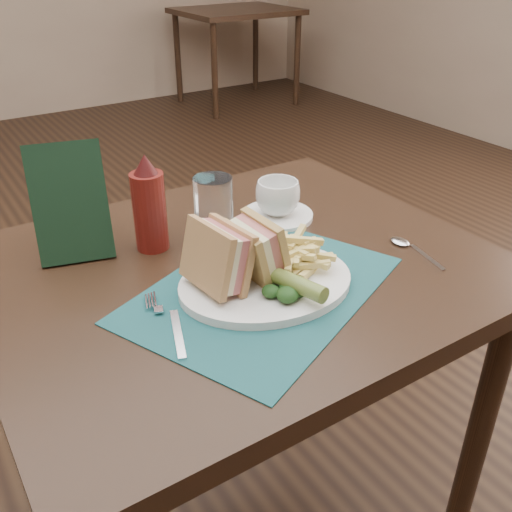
{
  "coord_description": "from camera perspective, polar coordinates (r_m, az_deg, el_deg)",
  "views": [
    {
      "loc": [
        -0.46,
        -1.28,
        1.27
      ],
      "look_at": [
        -0.01,
        -0.57,
        0.8
      ],
      "focal_mm": 40.0,
      "sensor_mm": 36.0,
      "label": 1
    }
  ],
  "objects": [
    {
      "name": "sandwich_half_b",
      "position": [
        0.93,
        -0.99,
        0.44
      ],
      "size": [
        0.08,
        0.11,
        0.11
      ],
      "primitive_type": null,
      "rotation": [
        0.0,
        -0.24,
        0.03
      ],
      "color": "tan",
      "rests_on": "plate"
    },
    {
      "name": "saucer",
      "position": [
        1.21,
        2.15,
        4.07
      ],
      "size": [
        0.2,
        0.2,
        0.01
      ],
      "primitive_type": "cylinder",
      "rotation": [
        0.0,
        0.0,
        -0.39
      ],
      "color": "white",
      "rests_on": "table_main"
    },
    {
      "name": "floor",
      "position": [
        1.86,
        -9.73,
        -14.17
      ],
      "size": [
        7.0,
        7.0,
        0.0
      ],
      "primitive_type": "plane",
      "color": "black",
      "rests_on": "ground"
    },
    {
      "name": "placemat",
      "position": [
        0.96,
        0.61,
        -3.33
      ],
      "size": [
        0.54,
        0.48,
        0.0
      ],
      "primitive_type": "cube",
      "rotation": [
        0.0,
        0.0,
        0.41
      ],
      "color": "#17474A",
      "rests_on": "table_main"
    },
    {
      "name": "plate",
      "position": [
        0.97,
        0.97,
        -2.67
      ],
      "size": [
        0.33,
        0.28,
        0.01
      ],
      "primitive_type": null,
      "rotation": [
        0.0,
        0.0,
        -0.15
      ],
      "color": "white",
      "rests_on": "placemat"
    },
    {
      "name": "fork",
      "position": [
        0.89,
        -8.7,
        -6.48
      ],
      "size": [
        0.09,
        0.17,
        0.01
      ],
      "primitive_type": null,
      "rotation": [
        0.0,
        0.0,
        -0.35
      ],
      "color": "silver",
      "rests_on": "placemat"
    },
    {
      "name": "coffee_cup",
      "position": [
        1.19,
        2.19,
        5.87
      ],
      "size": [
        0.13,
        0.13,
        0.07
      ],
      "primitive_type": "imported",
      "rotation": [
        0.0,
        0.0,
        0.76
      ],
      "color": "white",
      "rests_on": "saucer"
    },
    {
      "name": "check_presenter",
      "position": [
        1.07,
        -18.1,
        5.06
      ],
      "size": [
        0.15,
        0.11,
        0.21
      ],
      "primitive_type": "cube",
      "rotation": [
        -0.31,
        0.0,
        -0.26
      ],
      "color": "black",
      "rests_on": "table_main"
    },
    {
      "name": "table_main",
      "position": [
        1.27,
        -1.53,
        -15.31
      ],
      "size": [
        0.9,
        0.75,
        0.75
      ],
      "primitive_type": null,
      "color": "black",
      "rests_on": "ground"
    },
    {
      "name": "drinking_glass",
      "position": [
        1.09,
        -4.25,
        4.62
      ],
      "size": [
        0.07,
        0.07,
        0.13
      ],
      "primitive_type": "cylinder",
      "rotation": [
        0.0,
        0.0,
        0.0
      ],
      "color": "white",
      "rests_on": "table_main"
    },
    {
      "name": "fries_pile",
      "position": [
        0.99,
        3.61,
        0.6
      ],
      "size": [
        0.18,
        0.2,
        0.06
      ],
      "primitive_type": null,
      "color": "#D8C46C",
      "rests_on": "plate"
    },
    {
      "name": "table_bg_right",
      "position": [
        5.02,
        -1.93,
        19.24
      ],
      "size": [
        0.9,
        0.75,
        0.75
      ],
      "primitive_type": null,
      "color": "black",
      "rests_on": "ground"
    },
    {
      "name": "ketchup_bottle",
      "position": [
        1.07,
        -10.66,
        5.25
      ],
      "size": [
        0.08,
        0.08,
        0.19
      ],
      "primitive_type": null,
      "rotation": [
        0.0,
        0.0,
        0.26
      ],
      "color": "#5A140F",
      "rests_on": "table_main"
    },
    {
      "name": "pickle_spear",
      "position": [
        0.91,
        3.8,
        -2.71
      ],
      "size": [
        0.06,
        0.12,
        0.03
      ],
      "primitive_type": "cylinder",
      "rotation": [
        1.54,
        0.0,
        0.25
      ],
      "color": "#566B28",
      "rests_on": "plate"
    },
    {
      "name": "spoon",
      "position": [
        1.11,
        15.83,
        0.54
      ],
      "size": [
        0.06,
        0.15,
        0.01
      ],
      "primitive_type": null,
      "rotation": [
        0.0,
        0.0,
        -0.21
      ],
      "color": "silver",
      "rests_on": "table_main"
    },
    {
      "name": "sandwich_half_a",
      "position": [
        0.9,
        -4.94,
        -0.42
      ],
      "size": [
        0.09,
        0.12,
        0.11
      ],
      "primitive_type": null,
      "rotation": [
        0.0,
        0.24,
        0.12
      ],
      "color": "tan",
      "rests_on": "plate"
    },
    {
      "name": "kale_garnish",
      "position": [
        0.92,
        3.34,
        -3.09
      ],
      "size": [
        0.11,
        0.08,
        0.03
      ],
      "primitive_type": null,
      "color": "black",
      "rests_on": "plate"
    }
  ]
}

